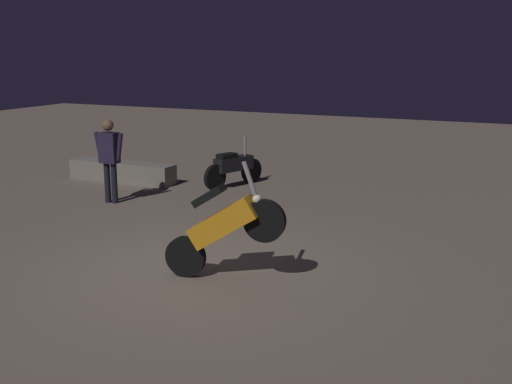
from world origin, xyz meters
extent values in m
plane|color=#756656|center=(0.00, 0.00, 0.00)|extent=(40.00, 40.00, 0.00)
cylinder|color=black|center=(-0.05, -0.29, 0.28)|extent=(0.57, 0.19, 0.56)
cylinder|color=black|center=(1.04, -0.12, 0.86)|extent=(0.57, 0.19, 0.56)
cube|color=orange|center=(0.50, -0.21, 0.80)|extent=(1.00, 0.45, 0.76)
cube|color=black|center=(0.30, -0.24, 1.15)|extent=(0.46, 0.30, 0.32)
cylinder|color=gray|center=(0.84, -0.15, 1.41)|extent=(0.21, 0.09, 0.44)
sphere|color=#F2EABF|center=(0.94, -0.14, 1.14)|extent=(0.12, 0.12, 0.12)
cylinder|color=black|center=(-2.22, 4.55, 0.28)|extent=(0.29, 0.56, 0.56)
cylinder|color=black|center=(-1.84, 5.58, 0.28)|extent=(0.29, 0.56, 0.56)
cube|color=black|center=(-2.03, 5.07, 0.51)|extent=(0.61, 1.00, 0.30)
cube|color=black|center=(-2.10, 4.88, 0.71)|extent=(0.38, 0.50, 0.10)
cylinder|color=gray|center=(-1.91, 5.40, 0.89)|extent=(0.08, 0.08, 0.45)
sphere|color=#F2EABF|center=(-1.88, 5.49, 0.56)|extent=(0.12, 0.12, 0.12)
cylinder|color=black|center=(-3.63, 2.67, 0.40)|extent=(0.12, 0.12, 0.81)
cylinder|color=black|center=(-3.48, 2.68, 0.40)|extent=(0.12, 0.12, 0.81)
cube|color=#261E38|center=(-3.56, 2.68, 1.11)|extent=(0.37, 0.26, 0.60)
sphere|color=brown|center=(-3.56, 2.68, 1.55)|extent=(0.22, 0.22, 0.22)
cylinder|color=#261E38|center=(-3.79, 2.66, 1.14)|extent=(0.19, 0.10, 0.55)
cylinder|color=#261E38|center=(-3.32, 2.69, 1.14)|extent=(0.19, 0.10, 0.55)
cube|color=gray|center=(-4.62, 4.47, 0.23)|extent=(2.65, 0.50, 0.45)
camera|label=1|loc=(4.26, -7.31, 3.05)|focal=44.73mm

